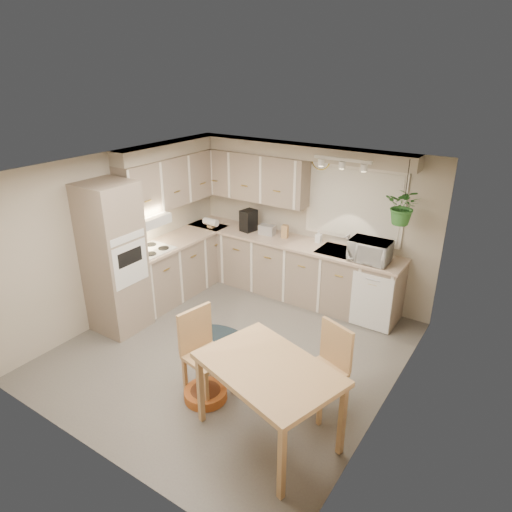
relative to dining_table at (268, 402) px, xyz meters
The scene contains 35 objects.
floor 1.60m from the dining_table, 139.84° to the left, with size 4.20×4.20×0.00m, color #5F5C53.
ceiling 2.51m from the dining_table, 139.84° to the left, with size 4.20×4.20×0.00m, color white.
wall_back 3.40m from the dining_table, 110.85° to the left, with size 4.00×0.04×2.40m, color #ACA18E.
wall_front 1.79m from the dining_table, 136.83° to the right, with size 4.00×0.04×2.40m, color #ACA18E.
wall_left 3.42m from the dining_table, 162.63° to the left, with size 0.04×4.20×2.40m, color #ACA18E.
wall_right 1.51m from the dining_table, 50.44° to the left, with size 0.04×4.20×2.40m, color #ACA18E.
base_cab_left 3.43m from the dining_table, 147.00° to the left, with size 0.60×1.85×0.90m, color gray.
base_cab_back 3.12m from the dining_table, 116.26° to the left, with size 3.60×0.60×0.90m, color gray.
counter_left 3.46m from the dining_table, 146.91° to the left, with size 0.64×1.89×0.04m, color tan.
counter_back 3.15m from the dining_table, 116.34° to the left, with size 3.64×0.64×0.04m, color tan.
oven_stack 2.99m from the dining_table, 167.75° to the left, with size 0.65×0.65×2.10m, color gray.
wall_oven_face 2.68m from the dining_table, 166.26° to the left, with size 0.02×0.56×0.58m, color silver.
upper_cab_left 3.87m from the dining_table, 146.41° to the left, with size 0.35×2.00×0.75m, color gray.
upper_cab_back 3.90m from the dining_table, 126.73° to the left, with size 2.00×0.35×0.75m, color gray.
soffit_left 4.08m from the dining_table, 146.63° to the left, with size 0.30×2.00×0.20m, color #ACA18E.
soffit_back 3.75m from the dining_table, 115.09° to the left, with size 3.60×0.30×0.20m, color #ACA18E.
cooktop 3.18m from the dining_table, 155.64° to the left, with size 0.52×0.58×0.02m, color silver.
range_hood 3.30m from the dining_table, 155.79° to the left, with size 0.40×0.60×0.14m, color silver.
window_blinds 3.32m from the dining_table, 98.88° to the left, with size 1.40×0.02×1.00m, color silver.
window_frame 3.33m from the dining_table, 98.85° to the left, with size 1.50×0.02×1.10m, color beige.
sink 2.88m from the dining_table, 99.72° to the left, with size 0.70×0.48×0.10m, color #B3B4BB.
dishwasher_front 2.49m from the dining_table, 87.20° to the left, with size 0.58×0.01×0.83m, color silver.
track_light_bar 3.22m from the dining_table, 100.65° to the left, with size 0.80×0.04×0.04m, color silver.
wall_clock 3.68m from the dining_table, 108.55° to the left, with size 0.30×0.30×0.03m, color #DDC44E.
dining_table is the anchor object (origin of this frame).
chair_left 0.94m from the dining_table, 167.87° to the left, with size 0.47×0.47×1.00m, color tan.
chair_back 0.71m from the dining_table, 69.43° to the left, with size 0.45×0.45×0.97m, color tan.
braided_rug 1.79m from the dining_table, 144.80° to the left, with size 1.11×0.83×0.01m, color black.
pet_bed 0.96m from the dining_table, behind, with size 0.48×0.48×0.11m, color #BB5025.
microwave 2.79m from the dining_table, 90.81° to the left, with size 0.55×0.30×0.37m, color silver.
soap_bottle 3.14m from the dining_table, 107.75° to the left, with size 0.09×0.20×0.09m, color silver.
hanging_plant 3.02m from the dining_table, 82.75° to the left, with size 0.44×0.49×0.39m, color #30702C.
coffee_maker 3.59m from the dining_table, 127.43° to the left, with size 0.20×0.24×0.35m, color black.
toaster 3.39m from the dining_table, 122.50° to the left, with size 0.26×0.15×0.16m, color #B3B4BB.
knife_block 3.27m from the dining_table, 117.47° to the left, with size 0.09×0.09×0.21m, color tan.
Camera 1 is at (3.04, -4.02, 3.50)m, focal length 32.00 mm.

